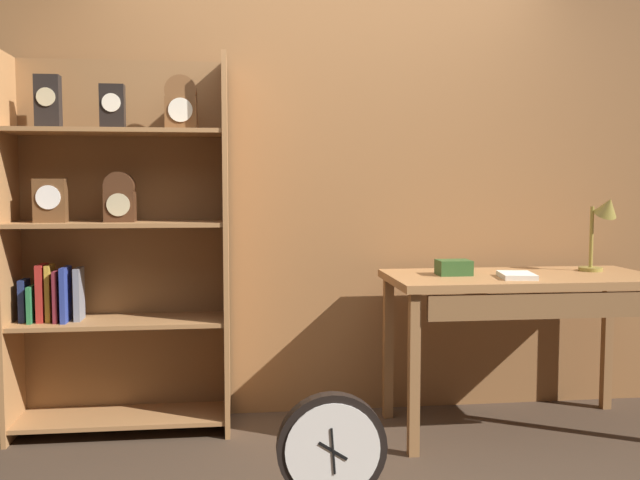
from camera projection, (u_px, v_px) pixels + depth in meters
back_wood_panel at (325, 182)px, 3.94m from camera, size 4.80×0.05×2.60m
bookshelf at (116, 242)px, 3.62m from camera, size 1.11×0.37×1.93m
workbench at (523, 294)px, 3.61m from camera, size 1.38×0.66×0.82m
desk_lamp at (603, 220)px, 3.73m from camera, size 0.19×0.19×0.42m
toolbox_small at (454, 268)px, 3.61m from camera, size 0.17×0.13×0.08m
open_repair_manual at (517, 275)px, 3.50m from camera, size 0.19×0.24×0.02m
round_clock_large at (332, 451)px, 2.75m from camera, size 0.43×0.11×0.47m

